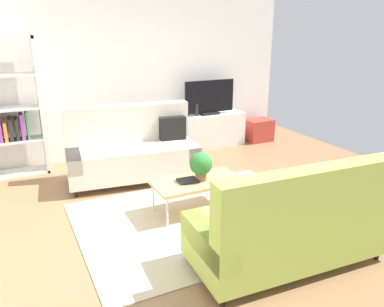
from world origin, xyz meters
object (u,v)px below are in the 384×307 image
object	(u,v)px
bookshelf	(2,115)
vase_0	(180,112)
storage_trunk	(258,130)
coffee_table	(197,182)
tv	(209,98)
potted_plant	(201,165)
tv_console	(208,130)
table_book_0	(188,180)
couch_beige	(132,151)
bottle_0	(196,110)
couch_green	(291,224)
vase_1	(187,112)

from	to	relation	value
bookshelf	vase_0	bearing A→B (deg)	0.58
storage_trunk	vase_0	size ratio (longest dim) A/B	3.31
coffee_table	storage_trunk	size ratio (longest dim) A/B	2.12
tv	storage_trunk	xyz separation A→B (m)	(1.10, -0.08, -0.73)
tv	storage_trunk	size ratio (longest dim) A/B	1.92
potted_plant	tv_console	bearing A→B (deg)	59.63
coffee_table	table_book_0	bearing A→B (deg)	172.29
table_book_0	vase_0	distance (m)	2.61
couch_beige	vase_0	bearing A→B (deg)	-134.27
couch_beige	storage_trunk	bearing A→B (deg)	-156.95
table_book_0	vase_0	bearing A→B (deg)	67.78
tv	table_book_0	world-z (taller)	tv
potted_plant	bottle_0	bearing A→B (deg)	64.55
couch_beige	storage_trunk	distance (m)	3.05
potted_plant	coffee_table	bearing A→B (deg)	162.09
couch_green	storage_trunk	world-z (taller)	couch_green
tv	potted_plant	world-z (taller)	tv
bookshelf	vase_1	bearing A→B (deg)	0.56
coffee_table	tv_console	size ratio (longest dim) A/B	0.79
tv	bottle_0	bearing A→B (deg)	-175.94
couch_green	coffee_table	bearing A→B (deg)	104.23
tv_console	tv	bearing A→B (deg)	-90.00
bookshelf	vase_0	xyz separation A→B (m)	(2.94, 0.03, -0.24)
tv	vase_1	bearing A→B (deg)	170.78
tv_console	potted_plant	distance (m)	2.78
bookshelf	storage_trunk	bearing A→B (deg)	-1.49
tv	vase_0	distance (m)	0.63
bookshelf	vase_1	distance (m)	3.10
bookshelf	bottle_0	distance (m)	3.24
couch_beige	tv	bearing A→B (deg)	-146.10
bookshelf	vase_1	size ratio (longest dim) A/B	15.62
couch_beige	storage_trunk	size ratio (longest dim) A/B	3.82
couch_beige	vase_0	distance (m)	1.62
tv_console	vase_1	size ratio (longest dim) A/B	10.41
table_book_0	potted_plant	bearing A→B (deg)	-10.51
storage_trunk	bottle_0	distance (m)	1.48
tv	storage_trunk	distance (m)	1.32
vase_1	couch_green	bearing A→B (deg)	-100.77
tv	potted_plant	bearing A→B (deg)	-120.58
coffee_table	table_book_0	distance (m)	0.13
storage_trunk	vase_0	xyz separation A→B (m)	(-1.68, 0.15, 0.50)
storage_trunk	vase_1	xyz separation A→B (m)	(-1.53, 0.15, 0.49)
coffee_table	bookshelf	xyz separation A→B (m)	(-2.08, 2.39, 0.57)
couch_green	tv	size ratio (longest dim) A/B	1.94
vase_1	bottle_0	world-z (taller)	bottle_0
tv	bottle_0	distance (m)	0.34
coffee_table	vase_1	bearing A→B (deg)	67.35
coffee_table	vase_0	bearing A→B (deg)	70.41
couch_green	bookshelf	world-z (taller)	bookshelf
couch_beige	couch_green	size ratio (longest dim) A/B	1.02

